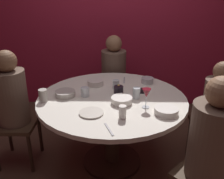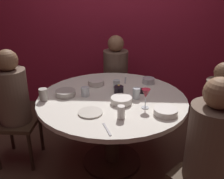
# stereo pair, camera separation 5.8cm
# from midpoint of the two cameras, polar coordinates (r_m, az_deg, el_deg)

# --- Properties ---
(ground_plane) EXTENTS (8.00, 8.00, 0.00)m
(ground_plane) POSITION_cam_midpoint_polar(r_m,az_deg,el_deg) (2.81, -0.61, -15.71)
(ground_plane) COLOR #4C3828
(back_wall) EXTENTS (6.00, 0.10, 2.60)m
(back_wall) POSITION_cam_midpoint_polar(r_m,az_deg,el_deg) (3.69, 0.09, 15.86)
(back_wall) COLOR maroon
(back_wall) RESTS_ON ground
(dining_table) EXTENTS (1.40, 1.40, 0.75)m
(dining_table) POSITION_cam_midpoint_polar(r_m,az_deg,el_deg) (2.48, -0.67, -4.78)
(dining_table) COLOR silver
(dining_table) RESTS_ON ground
(seated_diner_left) EXTENTS (0.40, 0.40, 1.20)m
(seated_diner_left) POSITION_cam_midpoint_polar(r_m,az_deg,el_deg) (2.63, -22.04, -1.64)
(seated_diner_left) COLOR #3F2D1E
(seated_diner_left) RESTS_ON ground
(seated_diner_back) EXTENTS (0.40, 0.40, 1.15)m
(seated_diner_back) POSITION_cam_midpoint_polar(r_m,az_deg,el_deg) (3.30, -0.12, 4.51)
(seated_diner_back) COLOR #3F2D1E
(seated_diner_back) RESTS_ON ground
(seated_diner_right) EXTENTS (0.40, 0.40, 1.10)m
(seated_diner_right) POSITION_cam_midpoint_polar(r_m,az_deg,el_deg) (2.61, 21.87, -3.08)
(seated_diner_right) COLOR #3F2D1E
(seated_diner_right) RESTS_ON ground
(seated_diner_front_right) EXTENTS (0.57, 0.57, 1.22)m
(seated_diner_front_right) POSITION_cam_midpoint_polar(r_m,az_deg,el_deg) (1.90, 20.70, -10.73)
(seated_diner_front_right) COLOR #3F2D1E
(seated_diner_front_right) RESTS_ON ground
(candle_holder) EXTENTS (0.09, 0.09, 0.11)m
(candle_holder) POSITION_cam_midpoint_polar(r_m,az_deg,el_deg) (2.46, 0.79, -0.19)
(candle_holder) COLOR black
(candle_holder) RESTS_ON dining_table
(wine_glass) EXTENTS (0.08, 0.08, 0.18)m
(wine_glass) POSITION_cam_midpoint_polar(r_m,az_deg,el_deg) (2.19, 6.91, -0.99)
(wine_glass) COLOR silver
(wine_glass) RESTS_ON dining_table
(dinner_plate) EXTENTS (0.21, 0.21, 0.01)m
(dinner_plate) POSITION_cam_midpoint_polar(r_m,az_deg,el_deg) (2.13, -5.41, -5.20)
(dinner_plate) COLOR beige
(dinner_plate) RESTS_ON dining_table
(cell_phone) EXTENTS (0.07, 0.14, 0.01)m
(cell_phone) POSITION_cam_midpoint_polar(r_m,az_deg,el_deg) (2.57, 6.33, -0.25)
(cell_phone) COLOR black
(cell_phone) RESTS_ON dining_table
(bowl_serving_large) EXTENTS (0.13, 0.13, 0.06)m
(bowl_serving_large) POSITION_cam_midpoint_polar(r_m,az_deg,el_deg) (2.77, 7.29, 2.03)
(bowl_serving_large) COLOR #B7B7BC
(bowl_serving_large) RESTS_ON dining_table
(bowl_salad_center) EXTENTS (0.17, 0.17, 0.06)m
(bowl_salad_center) POSITION_cam_midpoint_polar(r_m,az_deg,el_deg) (2.70, -4.32, 1.54)
(bowl_salad_center) COLOR silver
(bowl_salad_center) RESTS_ON dining_table
(bowl_small_white) EXTENTS (0.19, 0.19, 0.05)m
(bowl_small_white) POSITION_cam_midpoint_polar(r_m,az_deg,el_deg) (2.48, -11.02, -0.90)
(bowl_small_white) COLOR #B2ADA3
(bowl_small_white) RESTS_ON dining_table
(bowl_sauce_side) EXTENTS (0.20, 0.20, 0.05)m
(bowl_sauce_side) POSITION_cam_midpoint_polar(r_m,az_deg,el_deg) (2.16, 11.26, -4.69)
(bowl_sauce_side) COLOR silver
(bowl_sauce_side) RESTS_ON dining_table
(bowl_rice_portion) EXTENTS (0.19, 0.19, 0.06)m
(bowl_rice_portion) POSITION_cam_midpoint_polar(r_m,az_deg,el_deg) (2.29, 1.44, -2.39)
(bowl_rice_portion) COLOR silver
(bowl_rice_portion) RESTS_ON dining_table
(cup_near_candle) EXTENTS (0.07, 0.07, 0.09)m
(cup_near_candle) POSITION_cam_midpoint_polar(r_m,az_deg,el_deg) (2.60, 0.24, 1.16)
(cup_near_candle) COLOR silver
(cup_near_candle) RESTS_ON dining_table
(cup_by_left_diner) EXTENTS (0.08, 0.08, 0.09)m
(cup_by_left_diner) POSITION_cam_midpoint_polar(r_m,az_deg,el_deg) (2.44, -6.70, -0.53)
(cup_by_left_diner) COLOR silver
(cup_by_left_diner) RESTS_ON dining_table
(cup_by_right_diner) EXTENTS (0.07, 0.07, 0.10)m
(cup_by_right_diner) POSITION_cam_midpoint_polar(r_m,az_deg,el_deg) (2.39, 4.78, -0.80)
(cup_by_right_diner) COLOR silver
(cup_by_right_diner) RESTS_ON dining_table
(cup_center_front) EXTENTS (0.08, 0.08, 0.11)m
(cup_center_front) POSITION_cam_midpoint_polar(r_m,az_deg,el_deg) (2.41, -15.76, -1.27)
(cup_center_front) COLOR #B2ADA3
(cup_center_front) RESTS_ON dining_table
(cup_far_edge) EXTENTS (0.06, 0.06, 0.11)m
(cup_far_edge) POSITION_cam_midpoint_polar(r_m,az_deg,el_deg) (2.04, 1.53, -5.04)
(cup_far_edge) COLOR silver
(cup_far_edge) RESTS_ON dining_table
(fork_near_plate) EXTENTS (0.08, 0.17, 0.01)m
(fork_near_plate) POSITION_cam_midpoint_polar(r_m,az_deg,el_deg) (1.91, -1.55, -8.85)
(fork_near_plate) COLOR #B7B7BC
(fork_near_plate) RESTS_ON dining_table
(knife_near_plate) EXTENTS (0.02, 0.18, 0.01)m
(knife_near_plate) POSITION_cam_midpoint_polar(r_m,az_deg,el_deg) (2.83, 2.16, 2.09)
(knife_near_plate) COLOR #B7B7BC
(knife_near_plate) RESTS_ON dining_table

